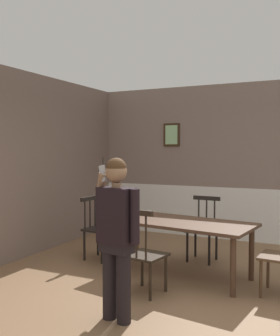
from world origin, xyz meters
The scene contains 7 objects.
ground_plane centered at (0.00, 0.00, 0.00)m, with size 7.04×7.04×0.00m, color #846042.
room_back_partition centered at (0.00, 3.20, 1.40)m, with size 5.58×0.17×2.90m.
dining_table centered at (-0.30, 0.80, 0.65)m, with size 2.09×1.14×0.73m.
chair_near_window centered at (-1.67, 0.99, 0.48)m, with size 0.46×0.46×0.96m.
chair_by_doorway centered at (-0.41, -0.02, 0.48)m, with size 0.49×0.49×1.01m.
chair_at_table_head centered at (-0.19, 1.62, 0.48)m, with size 0.45×0.45×0.96m.
person_figure centered at (-0.35, -0.77, 0.91)m, with size 0.52×0.26×1.61m.
Camera 1 is at (1.48, -4.06, 1.69)m, focal length 41.63 mm.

